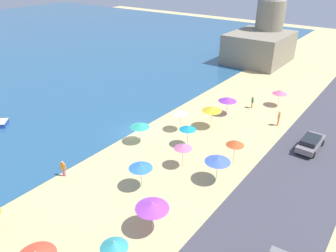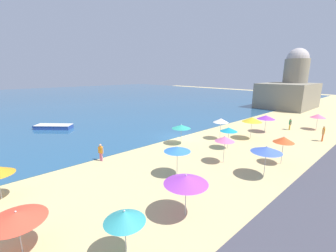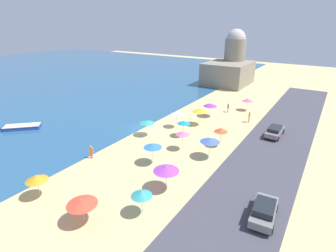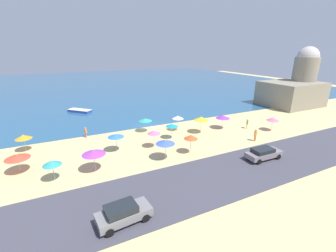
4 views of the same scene
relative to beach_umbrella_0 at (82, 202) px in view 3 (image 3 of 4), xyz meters
The scene contains 23 objects.
ground_plane 19.72m from the beach_umbrella_0, 24.43° to the left, with size 160.00×160.00×0.00m, color #D3BB7E.
coastal_road 20.50m from the beach_umbrella_0, 28.93° to the right, with size 80.00×8.00×0.06m, color #41414C.
beach_umbrella_0 is the anchor object (origin of this frame).
beach_umbrella_1 21.76m from the beach_umbrella_0, 11.17° to the left, with size 1.81×1.81×2.58m.
beach_umbrella_2 35.18m from the beach_umbrella_0, ahead, with size 1.94×1.94×2.29m.
beach_umbrella_3 5.96m from the beach_umbrella_0, 90.21° to the left, with size 1.97×1.97×2.30m.
beach_umbrella_4 10.62m from the beach_umbrella_0, ahead, with size 2.06×2.06×2.40m.
beach_umbrella_5 15.81m from the beach_umbrella_0, 14.43° to the right, with size 2.28×2.28×2.49m.
beach_umbrella_6 17.61m from the beach_umbrella_0, 20.25° to the left, with size 2.11×2.11×2.26m.
beach_umbrella_7 28.60m from the beach_umbrella_0, ahead, with size 2.31×2.31×2.36m.
beach_umbrella_8 19.24m from the beach_umbrella_0, 11.55° to the right, with size 1.73×1.73×2.55m.
beach_umbrella_9 4.68m from the beach_umbrella_0, 45.34° to the right, with size 1.79×1.79×2.29m.
beach_umbrella_10 7.95m from the beach_umbrella_0, 23.07° to the right, with size 2.46×2.46×2.49m.
beach_umbrella_11 15.39m from the beach_umbrella_0, ahead, with size 1.73×1.73×2.49m.
beach_umbrella_12 24.20m from the beach_umbrella_0, ahead, with size 2.31×2.31×2.72m.
beach_umbrella_13 19.04m from the beach_umbrella_0, ahead, with size 1.80×1.80×2.35m.
bather_0 10.73m from the beach_umbrella_0, 44.83° to the left, with size 0.35×0.52×1.60m.
bather_1 32.27m from the beach_umbrella_0, ahead, with size 0.47×0.39×1.60m.
bather_2 29.64m from the beach_umbrella_0, ahead, with size 0.57×0.25×1.82m.
parked_car_0 27.39m from the beach_umbrella_0, 19.42° to the right, with size 4.55×1.96×1.39m.
parked_car_1 14.50m from the beach_umbrella_0, 56.42° to the right, with size 4.24×2.18×1.53m.
skiff_nearshore 24.52m from the beach_umbrella_0, 70.65° to the left, with size 4.71×4.74×0.59m.
harbor_fortress 55.56m from the beach_umbrella_0, ahead, with size 12.60×10.11×13.23m.
Camera 3 is at (-28.31, -22.87, 15.03)m, focal length 28.00 mm.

